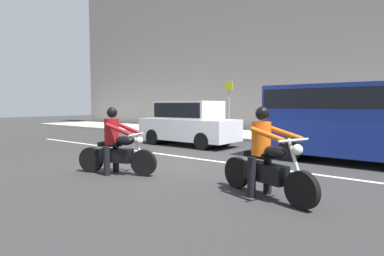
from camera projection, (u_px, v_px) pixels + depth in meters
ground_plane at (178, 163)px, 8.80m from camera, size 80.00×80.00×0.00m
sidewalk_slab at (286, 138)px, 15.07m from camera, size 40.00×4.40×0.14m
building_facade at (312, 19)px, 17.27m from camera, size 40.00×1.40×12.81m
lane_marking_stripe at (192, 158)px, 9.62m from camera, size 18.00×0.14×0.01m
motorcycle_with_rider_orange_stripe at (265, 160)px, 5.50m from camera, size 2.07×0.94×1.61m
motorcycle_with_rider_crimson at (116, 147)px, 7.37m from camera, size 1.92×0.95×1.59m
parked_hatchback_white at (189, 122)px, 12.69m from camera, size 4.08×1.76×1.80m
parked_van_cobalt_blue at (351, 117)px, 8.82m from camera, size 4.55×1.96×2.22m
street_sign_post at (229, 102)px, 16.13m from camera, size 0.44×0.08×2.74m
pedestrian_bystander at (272, 115)px, 16.13m from camera, size 0.34×0.34×1.73m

